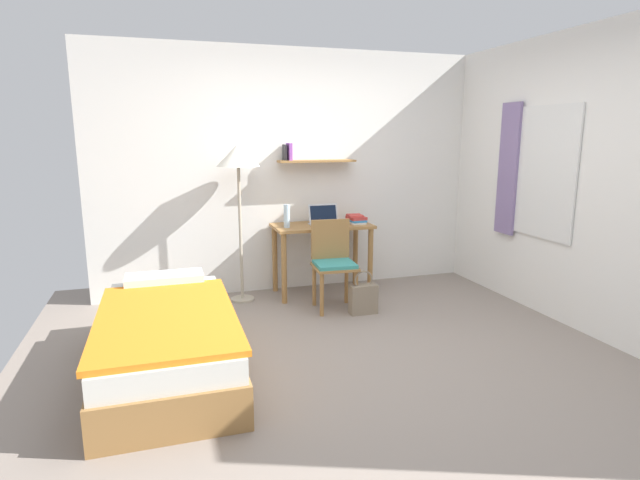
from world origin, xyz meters
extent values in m
plane|color=gray|center=(0.00, 0.00, 0.00)|extent=(5.28, 5.28, 0.00)
cube|color=white|center=(0.00, 2.02, 1.30)|extent=(4.40, 0.05, 2.60)
cube|color=#9E703D|center=(0.17, 1.89, 1.42)|extent=(0.83, 0.22, 0.02)
cube|color=#333338|center=(-0.17, 1.93, 1.51)|extent=(0.02, 0.13, 0.16)
cube|color=purple|center=(-0.13, 1.91, 1.52)|extent=(0.03, 0.15, 0.18)
cube|color=white|center=(2.02, 0.00, 1.30)|extent=(0.05, 4.40, 2.60)
cube|color=silver|center=(1.99, 0.54, 1.35)|extent=(0.02, 0.78, 1.23)
cube|color=white|center=(1.99, 0.54, 1.35)|extent=(0.01, 0.72, 1.17)
cube|color=gray|center=(1.96, 1.04, 1.35)|extent=(0.03, 0.28, 1.33)
cube|color=#9E703D|center=(-1.46, 0.23, 0.14)|extent=(0.91, 1.90, 0.28)
cube|color=silver|center=(-1.46, 0.23, 0.36)|extent=(0.87, 1.84, 0.16)
cube|color=orange|center=(-1.46, 0.12, 0.46)|extent=(0.93, 1.56, 0.04)
cube|color=white|center=(-1.46, 0.97, 0.49)|extent=(0.64, 0.28, 0.10)
cube|color=#9E703D|center=(0.17, 1.70, 0.74)|extent=(1.04, 0.53, 0.03)
cylinder|color=#9E703D|center=(-0.30, 1.48, 0.36)|extent=(0.06, 0.06, 0.73)
cylinder|color=#9E703D|center=(0.64, 1.48, 0.36)|extent=(0.06, 0.06, 0.73)
cylinder|color=#9E703D|center=(-0.30, 1.92, 0.36)|extent=(0.06, 0.06, 0.73)
cylinder|color=#9E703D|center=(0.64, 1.92, 0.36)|extent=(0.06, 0.06, 0.73)
cube|color=#9E703D|center=(0.13, 1.15, 0.43)|extent=(0.43, 0.42, 0.03)
cube|color=teal|center=(0.13, 1.15, 0.46)|extent=(0.40, 0.39, 0.04)
cube|color=#9E703D|center=(0.14, 1.33, 0.68)|extent=(0.39, 0.06, 0.39)
cylinder|color=#9E703D|center=(-0.05, 1.00, 0.21)|extent=(0.04, 0.04, 0.42)
cylinder|color=#9E703D|center=(0.28, 0.98, 0.21)|extent=(0.04, 0.04, 0.42)
cylinder|color=#9E703D|center=(-0.03, 1.33, 0.21)|extent=(0.04, 0.04, 0.42)
cylinder|color=#9E703D|center=(0.31, 1.30, 0.21)|extent=(0.04, 0.04, 0.42)
cylinder|color=#B2A893|center=(-0.70, 1.70, 0.01)|extent=(0.24, 0.24, 0.02)
cylinder|color=#B2A893|center=(-0.70, 1.70, 0.71)|extent=(0.03, 0.03, 1.37)
cone|color=silver|center=(-0.70, 1.70, 1.50)|extent=(0.43, 0.43, 0.22)
cube|color=#B7BABF|center=(0.20, 1.66, 0.77)|extent=(0.33, 0.22, 0.01)
cube|color=#B7BABF|center=(0.20, 1.74, 0.87)|extent=(0.32, 0.07, 0.20)
cube|color=black|center=(0.20, 1.74, 0.87)|extent=(0.29, 0.05, 0.17)
cylinder|color=silver|center=(-0.23, 1.64, 0.88)|extent=(0.06, 0.06, 0.24)
cube|color=silver|center=(0.54, 1.67, 0.77)|extent=(0.15, 0.23, 0.02)
cube|color=#3384C6|center=(0.55, 1.67, 0.79)|extent=(0.17, 0.25, 0.02)
cube|color=#D13D38|center=(0.55, 1.67, 0.82)|extent=(0.19, 0.22, 0.03)
cube|color=#D13D38|center=(0.53, 1.67, 0.84)|extent=(0.16, 0.20, 0.02)
cube|color=gray|center=(0.35, 0.96, 0.14)|extent=(0.27, 0.12, 0.29)
torus|color=gray|center=(0.35, 0.96, 0.34)|extent=(0.19, 0.02, 0.19)
camera|label=1|loc=(-1.44, -3.38, 1.70)|focal=28.49mm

